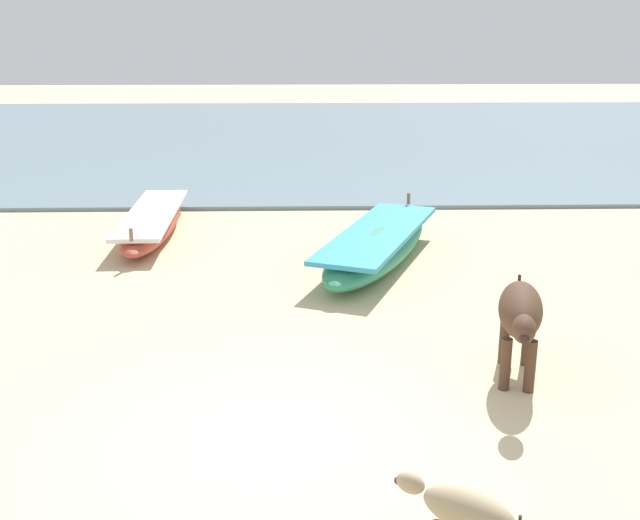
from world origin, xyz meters
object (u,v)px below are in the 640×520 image
Objects in this scene: fishing_boat_2 at (378,245)px; fishing_boat_4 at (152,222)px; calf_far_dun at (464,512)px; cow_adult_dark at (520,315)px.

fishing_boat_2 reaches higher than fishing_boat_4.
fishing_boat_4 is at bearing 87.41° from fishing_boat_2.
calf_far_dun reaches higher than fishing_boat_4.
calf_far_dun is at bearing -8.53° from cow_adult_dark.
fishing_boat_2 is 4.28m from cow_adult_dark.
fishing_boat_4 is 4.82× the size of calf_far_dun.
fishing_boat_4 is at bearing -30.85° from calf_far_dun.
fishing_boat_2 is 5.11× the size of calf_far_dun.
calf_far_dun is at bearing -158.99° from fishing_boat_2.
fishing_boat_2 is at bearing 64.50° from fishing_boat_4.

